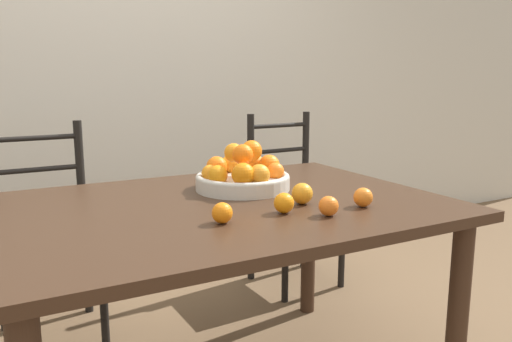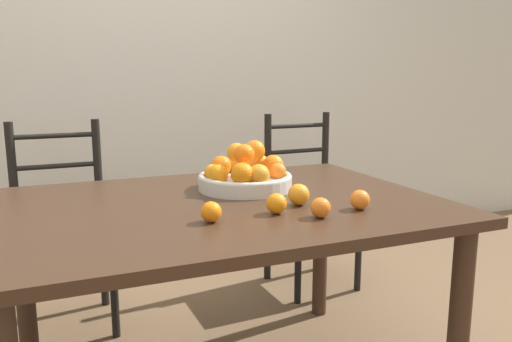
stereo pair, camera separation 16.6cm
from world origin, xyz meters
The scene contains 10 objects.
wall_back centered at (0.00, 1.56, 1.30)m, with size 8.00×0.06×2.60m.
dining_table centered at (0.00, 0.00, 0.65)m, with size 1.48×1.06×0.74m.
fruit_bowl centered at (0.15, 0.15, 0.80)m, with size 0.36×0.36×0.18m.
orange_loose_0 centered at (0.22, -0.15, 0.78)m, with size 0.07×0.07×0.07m.
orange_loose_1 centered at (0.21, -0.31, 0.78)m, with size 0.06×0.06×0.06m.
orange_loose_2 centered at (0.38, -0.27, 0.78)m, with size 0.06×0.06×0.06m.
orange_loose_3 centered at (-0.11, -0.23, 0.77)m, with size 0.06×0.06×0.06m.
orange_loose_4 centered at (0.11, -0.22, 0.78)m, with size 0.06×0.06×0.06m.
chair_left centered at (-0.50, 0.82, 0.46)m, with size 0.43×0.41×0.96m.
chair_right centered at (0.79, 0.82, 0.46)m, with size 0.43×0.42×0.96m.
Camera 1 is at (-0.68, -1.51, 1.16)m, focal length 35.00 mm.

